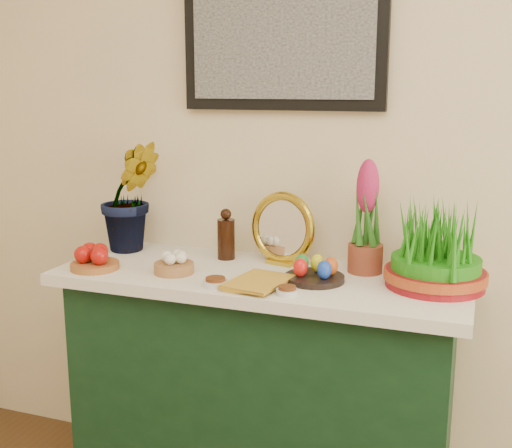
{
  "coord_description": "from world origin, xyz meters",
  "views": [
    {
      "loc": [
        0.23,
        0.01,
        1.52
      ],
      "look_at": [
        -0.47,
        1.95,
        1.07
      ],
      "focal_mm": 45.0,
      "sensor_mm": 36.0,
      "label": 1
    }
  ],
  "objects_px": {
    "sideboard": "(261,397)",
    "book": "(236,278)",
    "mirror": "(282,229)",
    "wheatgrass_sabzeh": "(436,252)",
    "hyacinth_green": "(130,178)"
  },
  "relations": [
    {
      "from": "sideboard",
      "to": "wheatgrass_sabzeh",
      "type": "bearing_deg",
      "value": 3.69
    },
    {
      "from": "sideboard",
      "to": "wheatgrass_sabzeh",
      "type": "height_order",
      "value": "wheatgrass_sabzeh"
    },
    {
      "from": "hyacinth_green",
      "to": "wheatgrass_sabzeh",
      "type": "height_order",
      "value": "hyacinth_green"
    },
    {
      "from": "hyacinth_green",
      "to": "wheatgrass_sabzeh",
      "type": "relative_size",
      "value": 1.74
    },
    {
      "from": "book",
      "to": "wheatgrass_sabzeh",
      "type": "xyz_separation_m",
      "value": [
        0.61,
        0.17,
        0.1
      ]
    },
    {
      "from": "book",
      "to": "sideboard",
      "type": "bearing_deg",
      "value": 83.98
    },
    {
      "from": "mirror",
      "to": "book",
      "type": "height_order",
      "value": "mirror"
    },
    {
      "from": "mirror",
      "to": "wheatgrass_sabzeh",
      "type": "xyz_separation_m",
      "value": [
        0.54,
        -0.1,
        -0.01
      ]
    },
    {
      "from": "sideboard",
      "to": "book",
      "type": "xyz_separation_m",
      "value": [
        -0.04,
        -0.13,
        0.48
      ]
    },
    {
      "from": "sideboard",
      "to": "book",
      "type": "relative_size",
      "value": 5.97
    },
    {
      "from": "sideboard",
      "to": "book",
      "type": "distance_m",
      "value": 0.5
    },
    {
      "from": "sideboard",
      "to": "wheatgrass_sabzeh",
      "type": "relative_size",
      "value": 4.03
    },
    {
      "from": "hyacinth_green",
      "to": "wheatgrass_sabzeh",
      "type": "bearing_deg",
      "value": -44.67
    },
    {
      "from": "book",
      "to": "wheatgrass_sabzeh",
      "type": "distance_m",
      "value": 0.64
    },
    {
      "from": "hyacinth_green",
      "to": "book",
      "type": "bearing_deg",
      "value": -65.99
    }
  ]
}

